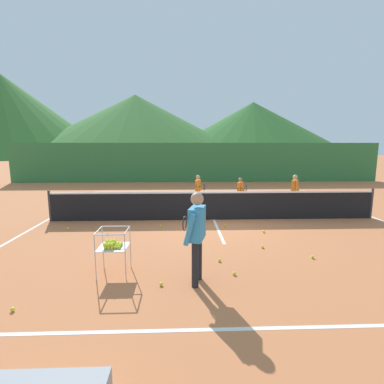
{
  "coord_description": "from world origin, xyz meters",
  "views": [
    {
      "loc": [
        -1.11,
        -9.67,
        2.54
      ],
      "look_at": [
        -0.75,
        -0.11,
        0.98
      ],
      "focal_mm": 27.38,
      "sensor_mm": 36.0,
      "label": 1
    }
  ],
  "objects_px": {
    "instructor": "(197,229)",
    "tennis_ball_0": "(224,225)",
    "tennis_ball_7": "(203,224)",
    "tennis_ball_10": "(107,234)",
    "tennis_ball_3": "(160,226)",
    "tennis_ball_4": "(312,257)",
    "tennis_ball_9": "(219,260)",
    "tennis_ball_6": "(68,228)",
    "tennis_ball_1": "(234,273)",
    "student_2": "(295,188)",
    "student_1": "(240,189)",
    "ball_cart": "(112,245)",
    "tennis_ball_11": "(263,247)",
    "student_0": "(198,187)",
    "tennis_ball_5": "(161,284)",
    "tennis_net": "(214,205)",
    "tennis_ball_8": "(13,309)",
    "tennis_ball_2": "(264,232)"
  },
  "relations": [
    {
      "from": "instructor",
      "to": "tennis_ball_0",
      "type": "bearing_deg",
      "value": 74.07
    },
    {
      "from": "tennis_ball_7",
      "to": "tennis_ball_10",
      "type": "xyz_separation_m",
      "value": [
        -2.79,
        -0.88,
        0.0
      ]
    },
    {
      "from": "tennis_ball_3",
      "to": "tennis_ball_7",
      "type": "relative_size",
      "value": 1.0
    },
    {
      "from": "tennis_ball_4",
      "to": "tennis_ball_9",
      "type": "bearing_deg",
      "value": -177.19
    },
    {
      "from": "tennis_ball_6",
      "to": "tennis_ball_7",
      "type": "bearing_deg",
      "value": 4.27
    },
    {
      "from": "instructor",
      "to": "tennis_ball_7",
      "type": "xyz_separation_m",
      "value": [
        0.41,
        3.89,
        -0.99
      ]
    },
    {
      "from": "tennis_ball_1",
      "to": "tennis_ball_9",
      "type": "bearing_deg",
      "value": 106.9
    },
    {
      "from": "student_2",
      "to": "tennis_ball_0",
      "type": "bearing_deg",
      "value": -141.08
    },
    {
      "from": "tennis_ball_3",
      "to": "tennis_ball_6",
      "type": "bearing_deg",
      "value": -176.34
    },
    {
      "from": "student_1",
      "to": "tennis_ball_1",
      "type": "height_order",
      "value": "student_1"
    },
    {
      "from": "ball_cart",
      "to": "tennis_ball_11",
      "type": "relative_size",
      "value": 13.22
    },
    {
      "from": "student_0",
      "to": "tennis_ball_9",
      "type": "bearing_deg",
      "value": -88.86
    },
    {
      "from": "student_1",
      "to": "tennis_ball_5",
      "type": "xyz_separation_m",
      "value": [
        -2.83,
        -6.86,
        -0.68
      ]
    },
    {
      "from": "instructor",
      "to": "tennis_ball_1",
      "type": "xyz_separation_m",
      "value": [
        0.76,
        0.29,
        -0.99
      ]
    },
    {
      "from": "tennis_ball_4",
      "to": "tennis_ball_0",
      "type": "bearing_deg",
      "value": 120.43
    },
    {
      "from": "tennis_net",
      "to": "tennis_ball_8",
      "type": "bearing_deg",
      "value": -124.39
    },
    {
      "from": "tennis_ball_5",
      "to": "tennis_ball_6",
      "type": "bearing_deg",
      "value": 129.65
    },
    {
      "from": "student_1",
      "to": "tennis_ball_8",
      "type": "distance_m",
      "value": 9.15
    },
    {
      "from": "tennis_ball_2",
      "to": "tennis_ball_8",
      "type": "height_order",
      "value": "same"
    },
    {
      "from": "tennis_ball_0",
      "to": "tennis_ball_4",
      "type": "relative_size",
      "value": 1.0
    },
    {
      "from": "student_2",
      "to": "tennis_ball_5",
      "type": "xyz_separation_m",
      "value": [
        -4.94,
        -6.48,
        -0.77
      ]
    },
    {
      "from": "tennis_net",
      "to": "tennis_ball_4",
      "type": "distance_m",
      "value": 3.99
    },
    {
      "from": "tennis_net",
      "to": "tennis_ball_7",
      "type": "height_order",
      "value": "tennis_net"
    },
    {
      "from": "ball_cart",
      "to": "tennis_ball_10",
      "type": "relative_size",
      "value": 13.22
    },
    {
      "from": "tennis_ball_10",
      "to": "tennis_ball_1",
      "type": "bearing_deg",
      "value": -40.96
    },
    {
      "from": "instructor",
      "to": "tennis_ball_9",
      "type": "bearing_deg",
      "value": 60.02
    },
    {
      "from": "student_2",
      "to": "instructor",
      "type": "bearing_deg",
      "value": -123.95
    },
    {
      "from": "instructor",
      "to": "tennis_ball_4",
      "type": "distance_m",
      "value": 3.04
    },
    {
      "from": "tennis_ball_2",
      "to": "instructor",
      "type": "bearing_deg",
      "value": -124.94
    },
    {
      "from": "tennis_ball_3",
      "to": "tennis_ball_11",
      "type": "bearing_deg",
      "value": -36.88
    },
    {
      "from": "student_0",
      "to": "tennis_ball_7",
      "type": "height_order",
      "value": "student_0"
    },
    {
      "from": "tennis_ball_1",
      "to": "tennis_ball_7",
      "type": "relative_size",
      "value": 1.0
    },
    {
      "from": "tennis_ball_3",
      "to": "instructor",
      "type": "bearing_deg",
      "value": -76.15
    },
    {
      "from": "instructor",
      "to": "tennis_ball_0",
      "type": "height_order",
      "value": "instructor"
    },
    {
      "from": "student_1",
      "to": "tennis_ball_5",
      "type": "bearing_deg",
      "value": -112.4
    },
    {
      "from": "ball_cart",
      "to": "tennis_ball_4",
      "type": "xyz_separation_m",
      "value": [
        4.3,
        0.61,
        -0.56
      ]
    },
    {
      "from": "tennis_ball_2",
      "to": "tennis_ball_8",
      "type": "distance_m",
      "value": 6.34
    },
    {
      "from": "tennis_ball_3",
      "to": "tennis_ball_5",
      "type": "distance_m",
      "value": 3.87
    },
    {
      "from": "tennis_ball_0",
      "to": "tennis_ball_7",
      "type": "distance_m",
      "value": 0.68
    },
    {
      "from": "tennis_ball_0",
      "to": "tennis_ball_6",
      "type": "xyz_separation_m",
      "value": [
        -4.78,
        -0.2,
        0.0
      ]
    },
    {
      "from": "tennis_ball_1",
      "to": "tennis_ball_6",
      "type": "bearing_deg",
      "value": 143.54
    },
    {
      "from": "student_2",
      "to": "tennis_ball_2",
      "type": "xyz_separation_m",
      "value": [
        -2.17,
        -3.33,
        -0.77
      ]
    },
    {
      "from": "tennis_ball_6",
      "to": "tennis_ball_7",
      "type": "xyz_separation_m",
      "value": [
        4.11,
        0.31,
        0.0
      ]
    },
    {
      "from": "instructor",
      "to": "tennis_ball_2",
      "type": "distance_m",
      "value": 3.84
    },
    {
      "from": "student_1",
      "to": "tennis_ball_6",
      "type": "xyz_separation_m",
      "value": [
        -5.88,
        -3.17,
        -0.68
      ]
    },
    {
      "from": "tennis_net",
      "to": "tennis_ball_3",
      "type": "bearing_deg",
      "value": -155.13
    },
    {
      "from": "tennis_ball_3",
      "to": "tennis_ball_9",
      "type": "distance_m",
      "value": 3.17
    },
    {
      "from": "student_2",
      "to": "tennis_ball_5",
      "type": "bearing_deg",
      "value": -127.35
    },
    {
      "from": "tennis_ball_7",
      "to": "ball_cart",
      "type": "bearing_deg",
      "value": -120.68
    },
    {
      "from": "tennis_ball_10",
      "to": "tennis_ball_2",
      "type": "bearing_deg",
      "value": 0.35
    }
  ]
}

